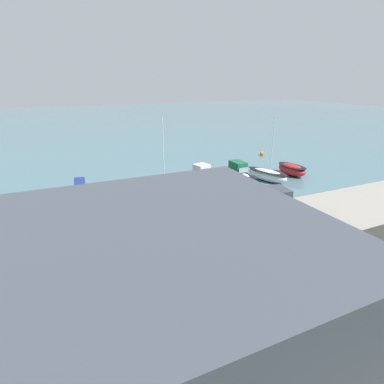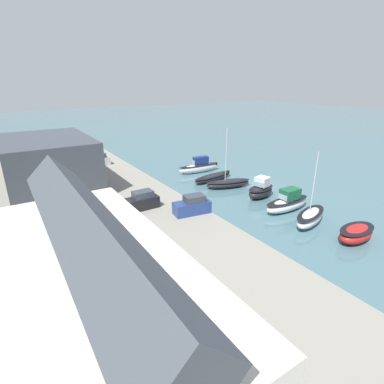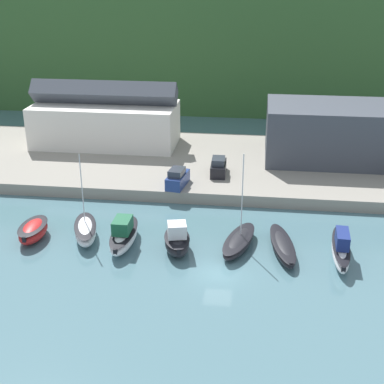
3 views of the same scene
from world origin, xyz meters
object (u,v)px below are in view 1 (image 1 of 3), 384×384
object	(u,v)px
moored_boat_3	(203,179)
moored_boat_6	(82,197)
moored_boat_2	(239,175)
parked_car_3	(280,201)
moored_boat_5	(130,197)
parked_car_0	(272,230)
mooring_buoy_0	(262,153)
moored_boat_4	(164,191)
moored_boat_1	(267,175)
moored_boat_0	(292,169)

from	to	relation	value
moored_boat_3	moored_boat_6	xyz separation A→B (m)	(15.10, 0.47, -0.05)
moored_boat_2	parked_car_3	distance (m)	12.82
moored_boat_5	moored_boat_6	xyz separation A→B (m)	(5.23, -0.71, 0.52)
parked_car_0	parked_car_3	xyz separation A→B (m)	(-4.39, -4.40, 0.00)
moored_boat_6	mooring_buoy_0	bearing A→B (deg)	-156.47
moored_boat_3	moored_boat_6	bearing A→B (deg)	-10.76
moored_boat_4	parked_car_3	size ratio (longest dim) A/B	2.12
moored_boat_3	moored_boat_4	xyz separation A→B (m)	(5.76, 1.30, -0.45)
mooring_buoy_0	moored_boat_3	bearing A→B (deg)	32.55
moored_boat_6	parked_car_0	size ratio (longest dim) A/B	1.92
moored_boat_2	parked_car_0	bearing A→B (deg)	64.88
moored_boat_4	parked_car_3	xyz separation A→B (m)	(-7.65, 11.54, 1.62)
moored_boat_2	mooring_buoy_0	world-z (taller)	moored_boat_2
moored_boat_2	moored_boat_5	xyz separation A→B (m)	(15.12, 0.66, -0.53)
moored_boat_5	parked_car_0	world-z (taller)	parked_car_0
moored_boat_5	parked_car_0	distance (m)	17.75
parked_car_0	moored_boat_5	bearing A→B (deg)	-66.80
moored_boat_1	moored_boat_3	xyz separation A→B (m)	(9.35, -1.39, 0.25)
moored_boat_0	moored_boat_1	xyz separation A→B (m)	(5.08, 0.72, -0.00)
mooring_buoy_0	moored_boat_2	bearing A→B (deg)	43.13
moored_boat_2	parked_car_0	world-z (taller)	parked_car_0
moored_boat_0	moored_boat_3	bearing A→B (deg)	-5.47
moored_boat_0	mooring_buoy_0	world-z (taller)	moored_boat_0
moored_boat_0	mooring_buoy_0	distance (m)	12.87
moored_boat_5	moored_boat_6	bearing A→B (deg)	-17.18
moored_boat_1	moored_boat_6	bearing A→B (deg)	-20.07
moored_boat_0	parked_car_0	xyz separation A→B (m)	(16.92, 16.57, 1.42)
moored_boat_4	moored_boat_6	xyz separation A→B (m)	(9.35, -0.83, 0.40)
parked_car_0	moored_boat_3	bearing A→B (deg)	-99.71
moored_boat_0	moored_boat_5	world-z (taller)	moored_boat_0
moored_boat_3	moored_boat_1	bearing A→B (deg)	159.03
parked_car_0	moored_boat_0	bearing A→B (deg)	-137.07
moored_boat_6	parked_car_0	distance (m)	21.01
moored_boat_1	parked_car_0	size ratio (longest dim) A/B	2.05
moored_boat_6	mooring_buoy_0	world-z (taller)	moored_boat_6
moored_boat_5	parked_car_0	bearing A→B (deg)	105.19
moored_boat_2	parked_car_0	size ratio (longest dim) A/B	1.67
moored_boat_6	parked_car_3	bearing A→B (deg)	147.54
moored_boat_4	moored_boat_1	bearing A→B (deg)	-165.22
moored_boat_1	moored_boat_5	world-z (taller)	moored_boat_1
moored_boat_0	moored_boat_2	distance (m)	9.18
moored_boat_0	moored_boat_2	bearing A→B (deg)	-3.75
moored_boat_0	parked_car_0	distance (m)	23.73
moored_boat_1	parked_car_3	bearing A→B (deg)	39.02
moored_boat_1	moored_boat_3	size ratio (longest dim) A/B	1.63
moored_boat_3	moored_boat_4	world-z (taller)	moored_boat_4
moored_boat_2	moored_boat_6	xyz separation A→B (m)	(20.35, -0.05, -0.01)
moored_boat_5	parked_car_0	size ratio (longest dim) A/B	1.97
moored_boat_2	parked_car_3	bearing A→B (deg)	74.51
moored_boat_3	mooring_buoy_0	bearing A→B (deg)	-159.98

